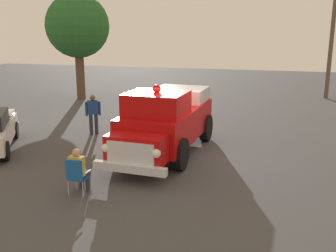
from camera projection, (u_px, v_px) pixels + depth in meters
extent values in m
plane|color=#424244|center=(182.00, 155.00, 13.76)|extent=(60.00, 60.00, 0.00)
cylinder|color=black|center=(180.00, 154.00, 12.24)|extent=(0.38, 1.06, 1.04)
cylinder|color=black|center=(122.00, 148.00, 12.86)|extent=(0.38, 1.06, 1.04)
cylinder|color=black|center=(206.00, 128.00, 15.45)|extent=(0.38, 1.06, 1.04)
cylinder|color=black|center=(159.00, 124.00, 16.08)|extent=(0.38, 1.06, 1.04)
cube|color=#B70C0C|center=(168.00, 123.00, 14.03)|extent=(2.39, 5.02, 1.10)
cube|color=#B70C0C|center=(137.00, 149.00, 11.44)|extent=(1.81, 1.00, 0.84)
cube|color=#B70C0C|center=(157.00, 104.00, 12.75)|extent=(2.00, 1.81, 0.76)
cube|color=silver|center=(181.00, 95.00, 15.27)|extent=(2.06, 1.82, 0.60)
cube|color=silver|center=(130.00, 153.00, 11.03)|extent=(1.44, 0.21, 0.64)
cube|color=silver|center=(129.00, 168.00, 11.04)|extent=(2.25, 0.33, 0.24)
sphere|color=white|center=(156.00, 153.00, 10.77)|extent=(0.28, 0.28, 0.26)
sphere|color=white|center=(106.00, 148.00, 11.25)|extent=(0.28, 0.28, 0.26)
sphere|color=red|center=(157.00, 89.00, 12.63)|extent=(0.30, 0.30, 0.28)
cylinder|color=black|center=(14.00, 130.00, 15.84)|extent=(0.57, 0.72, 0.68)
cylinder|color=black|center=(5.00, 151.00, 13.12)|extent=(0.57, 0.72, 0.68)
cylinder|color=#B7BABF|center=(77.00, 182.00, 10.82)|extent=(0.03, 0.03, 0.44)
cylinder|color=#B7BABF|center=(91.00, 183.00, 10.69)|extent=(0.03, 0.03, 0.44)
cylinder|color=#B7BABF|center=(68.00, 188.00, 10.41)|extent=(0.03, 0.03, 0.44)
cylinder|color=#B7BABF|center=(83.00, 190.00, 10.28)|extent=(0.03, 0.03, 0.44)
cube|color=#1959A5|center=(79.00, 177.00, 10.49)|extent=(0.49, 0.49, 0.04)
cube|color=#1959A5|center=(74.00, 171.00, 10.20)|extent=(0.48, 0.05, 0.56)
cube|color=#B7BABF|center=(71.00, 171.00, 10.52)|extent=(0.05, 0.44, 0.03)
cube|color=#B7BABF|center=(87.00, 173.00, 10.39)|extent=(0.05, 0.44, 0.03)
cylinder|color=#B7BABF|center=(167.00, 130.00, 16.35)|extent=(0.03, 0.03, 0.44)
cylinder|color=#B7BABF|center=(157.00, 129.00, 16.51)|extent=(0.03, 0.03, 0.44)
cylinder|color=#B7BABF|center=(171.00, 127.00, 16.74)|extent=(0.03, 0.03, 0.44)
cylinder|color=#B7BABF|center=(161.00, 126.00, 16.90)|extent=(0.03, 0.03, 0.44)
cube|color=orange|center=(164.00, 123.00, 16.57)|extent=(0.53, 0.53, 0.04)
cube|color=orange|center=(166.00, 115.00, 16.71)|extent=(0.48, 0.09, 0.56)
cube|color=#B7BABF|center=(169.00, 119.00, 16.44)|extent=(0.09, 0.44, 0.03)
cube|color=#B7BABF|center=(159.00, 118.00, 16.61)|extent=(0.09, 0.44, 0.03)
cylinder|color=#383842|center=(81.00, 181.00, 10.83)|extent=(0.13, 0.13, 0.45)
cylinder|color=#383842|center=(88.00, 182.00, 10.77)|extent=(0.13, 0.13, 0.45)
cube|color=#383842|center=(78.00, 174.00, 10.61)|extent=(0.16, 0.44, 0.13)
cube|color=#383842|center=(84.00, 174.00, 10.55)|extent=(0.16, 0.44, 0.13)
cube|color=gold|center=(77.00, 166.00, 10.32)|extent=(0.41, 0.23, 0.54)
sphere|color=tan|center=(76.00, 153.00, 10.25)|extent=(0.23, 0.23, 0.22)
cylinder|color=#2D334C|center=(91.00, 124.00, 16.38)|extent=(0.21, 0.21, 0.88)
cylinder|color=#2D334C|center=(96.00, 124.00, 16.44)|extent=(0.21, 0.21, 0.88)
cube|color=#1E478C|center=(93.00, 107.00, 16.23)|extent=(0.49, 0.44, 0.56)
cylinder|color=#1E478C|center=(86.00, 109.00, 16.18)|extent=(0.14, 0.14, 0.60)
cylinder|color=#1E478C|center=(99.00, 108.00, 16.32)|extent=(0.14, 0.14, 0.60)
sphere|color=brown|center=(92.00, 98.00, 16.13)|extent=(0.32, 0.32, 0.23)
cylinder|color=brown|center=(80.00, 74.00, 24.41)|extent=(0.53, 0.53, 3.15)
sphere|color=#266328|center=(78.00, 26.00, 23.69)|extent=(3.87, 3.87, 3.87)
cylinder|color=brown|center=(332.00, 35.00, 23.98)|extent=(0.26, 0.26, 7.88)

